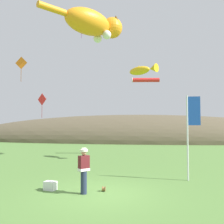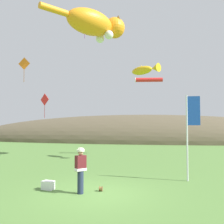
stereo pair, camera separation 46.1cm
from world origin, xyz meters
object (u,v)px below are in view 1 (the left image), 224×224
Objects in this scene: kite_giant_cat at (94,24)px; kite_diamond_violet at (81,24)px; festival_attendant at (84,169)px; kite_diamond_orange at (21,63)px; picnic_cooler at (50,186)px; kite_spool at (104,189)px; kite_tube_streamer at (145,80)px; kite_diamond_red at (42,100)px; festival_banner_pole at (191,125)px; kite_fish_windsock at (142,70)px.

kite_diamond_violet is (-1.92, 3.68, 1.64)m from kite_giant_cat.
kite_diamond_orange is (-6.43, 7.15, 6.12)m from festival_attendant.
kite_diamond_violet reaches higher than kite_diamond_orange.
picnic_cooler is at bearing -90.35° from kite_giant_cat.
kite_spool is 0.08× the size of kite_tube_streamer.
kite_tube_streamer is 1.34× the size of kite_diamond_red.
festival_attendant is at bearing -13.48° from picnic_cooler.
kite_diamond_orange is (-4.98, -1.50, -3.21)m from kite_giant_cat.
kite_diamond_orange is at bearing -151.10° from kite_tube_streamer.
festival_attendant is 3.20× the size of picnic_cooler.
kite_diamond_violet reaches higher than kite_spool.
festival_attendant is 5.69m from festival_banner_pole.
festival_banner_pole is 10.84m from kite_diamond_red.
kite_diamond_violet is at bearing 98.86° from picnic_cooler.
festival_attendant is 0.99× the size of kite_diamond_red.
kite_diamond_red is at bearing 115.90° from picnic_cooler.
picnic_cooler is at bearing -64.10° from kite_diamond_red.
festival_attendant is at bearing -101.40° from kite_tube_streamer.
kite_diamond_red is 8.97m from kite_diamond_violet.
picnic_cooler is (-2.21, -0.12, 0.08)m from kite_spool.
kite_diamond_orange reaches higher than festival_banner_pole.
kite_tube_streamer is at bearing 85.47° from kite_fish_windsock.
kite_giant_cat reaches higher than kite_diamond_orange.
kite_diamond_orange reaches higher than kite_fish_windsock.
kite_spool is 0.05× the size of festival_banner_pole.
festival_banner_pole is 0.71× the size of kite_giant_cat.
picnic_cooler is at bearing -176.95° from kite_spool.
kite_spool is 17.22m from kite_diamond_violet.
kite_fish_windsock is 1.33× the size of kite_diamond_red.
picnic_cooler reaches higher than kite_spool.
kite_diamond_violet is (-1.86, 11.96, 11.74)m from picnic_cooler.
kite_tube_streamer is (2.43, 12.03, 5.55)m from festival_attendant.
kite_diamond_red is 0.93× the size of kite_diamond_violet.
kite_giant_cat is 5.09m from kite_fish_windsock.
kite_diamond_orange reaches higher than kite_diamond_red.
festival_banner_pole is at bearing -49.88° from kite_diamond_violet.
kite_spool is at bearing -147.82° from festival_banner_pole.
kite_giant_cat is at bearing 16.72° from kite_diamond_orange.
kite_giant_cat is at bearing 99.49° from festival_attendant.
kite_giant_cat is at bearing -138.78° from kite_tube_streamer.
kite_giant_cat is 6.91m from kite_diamond_red.
kite_fish_windsock is at bearing 67.40° from picnic_cooler.
kite_tube_streamer is (-2.15, 9.13, 3.82)m from festival_banner_pole.
festival_attendant is at bearing -56.60° from kite_diamond_red.
kite_giant_cat is at bearing -62.50° from kite_diamond_violet.
kite_tube_streamer reaches higher than festival_attendant.
festival_attendant is 1.21m from kite_spool.
kite_diamond_red is (-5.73, 7.14, 4.37)m from kite_spool.
picnic_cooler is at bearing -81.14° from kite_diamond_violet.
picnic_cooler is 13.85m from kite_tube_streamer.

